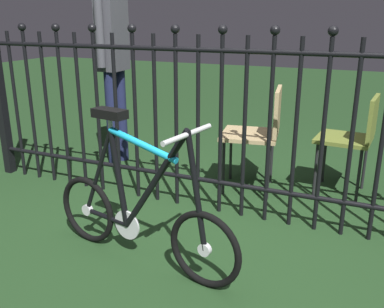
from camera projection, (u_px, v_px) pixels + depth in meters
ground_plane at (201, 250)px, 2.59m from camera, size 20.00×20.00×0.00m
iron_fence at (227, 119)px, 2.89m from camera, size 4.34×0.07×1.37m
bicycle at (139, 212)px, 2.39m from camera, size 1.27×0.40×0.88m
chair_olive at (354, 134)px, 3.28m from camera, size 0.43×0.43×0.79m
chair_tan at (260, 128)px, 3.36m from camera, size 0.50×0.50×0.84m
person_visitor at (113, 50)px, 3.85m from camera, size 0.24×0.48×1.77m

